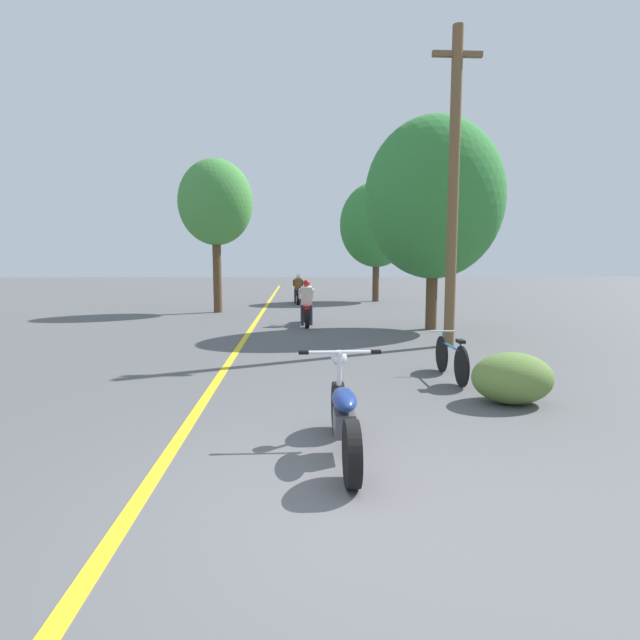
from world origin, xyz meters
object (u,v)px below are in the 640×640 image
(motorcycle_rider_lead, at_px, (307,308))
(bicycle_parked, at_px, (451,358))
(utility_pole, at_px, (453,187))
(motorcycle_foreground, at_px, (344,416))
(roadside_tree_right_far, at_px, (376,225))
(motorcycle_rider_far, at_px, (298,292))
(roadside_tree_right_near, at_px, (434,199))
(roadside_tree_left, at_px, (216,203))

(motorcycle_rider_lead, height_order, bicycle_parked, motorcycle_rider_lead)
(utility_pole, distance_m, bicycle_parked, 4.68)
(motorcycle_rider_lead, bearing_deg, motorcycle_foreground, -89.25)
(bicycle_parked, bearing_deg, roadside_tree_right_far, 85.18)
(roadside_tree_right_far, relative_size, motorcycle_rider_far, 2.64)
(motorcycle_rider_far, bearing_deg, bicycle_parked, -80.99)
(roadside_tree_right_far, height_order, motorcycle_rider_lead, roadside_tree_right_far)
(bicycle_parked, bearing_deg, motorcycle_foreground, -123.51)
(motorcycle_rider_lead, relative_size, motorcycle_rider_far, 0.93)
(motorcycle_foreground, relative_size, motorcycle_rider_lead, 0.97)
(roadside_tree_right_near, height_order, bicycle_parked, roadside_tree_right_near)
(roadside_tree_left, bearing_deg, bicycle_parked, -63.89)
(roadside_tree_left, distance_m, motorcycle_rider_far, 6.24)
(motorcycle_foreground, distance_m, motorcycle_rider_far, 18.48)
(roadside_tree_right_near, bearing_deg, utility_pole, -97.26)
(roadside_tree_right_near, xyz_separation_m, motorcycle_rider_far, (-3.77, 9.22, -3.16))
(motorcycle_rider_far, bearing_deg, roadside_tree_left, -127.41)
(roadside_tree_right_far, height_order, motorcycle_foreground, roadside_tree_right_far)
(motorcycle_rider_far, bearing_deg, utility_pole, -74.29)
(roadside_tree_left, distance_m, motorcycle_rider_lead, 6.34)
(motorcycle_foreground, bearing_deg, motorcycle_rider_far, 91.08)
(motorcycle_rider_far, bearing_deg, roadside_tree_right_near, -67.79)
(roadside_tree_right_near, xyz_separation_m, bicycle_parked, (-1.34, -6.10, -3.34))
(motorcycle_foreground, relative_size, bicycle_parked, 1.16)
(roadside_tree_right_near, xyz_separation_m, motorcycle_foreground, (-3.42, -9.25, -3.29))
(roadside_tree_right_near, bearing_deg, roadside_tree_left, 142.99)
(roadside_tree_right_far, distance_m, bicycle_parked, 16.70)
(utility_pole, height_order, motorcycle_rider_lead, utility_pole)
(motorcycle_rider_far, bearing_deg, motorcycle_rider_lead, -88.49)
(utility_pole, distance_m, roadside_tree_left, 10.35)
(roadside_tree_right_far, relative_size, motorcycle_foreground, 2.94)
(roadside_tree_right_near, xyz_separation_m, roadside_tree_left, (-6.86, 5.17, 0.43))
(utility_pole, distance_m, motorcycle_rider_far, 12.93)
(roadside_tree_left, relative_size, motorcycle_rider_lead, 2.84)
(utility_pole, xyz_separation_m, motorcycle_rider_far, (-3.40, 12.09, -3.06))
(roadside_tree_right_far, bearing_deg, utility_pole, -91.78)
(roadside_tree_left, distance_m, motorcycle_foreground, 15.29)
(motorcycle_foreground, xyz_separation_m, motorcycle_rider_far, (-0.35, 18.47, 0.13))
(roadside_tree_left, xyz_separation_m, bicycle_parked, (5.53, -11.28, -3.77))
(roadside_tree_left, bearing_deg, motorcycle_rider_lead, -50.70)
(roadside_tree_right_near, bearing_deg, motorcycle_rider_far, 112.21)
(roadside_tree_right_far, xyz_separation_m, motorcycle_rider_far, (-3.81, -0.98, -3.17))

